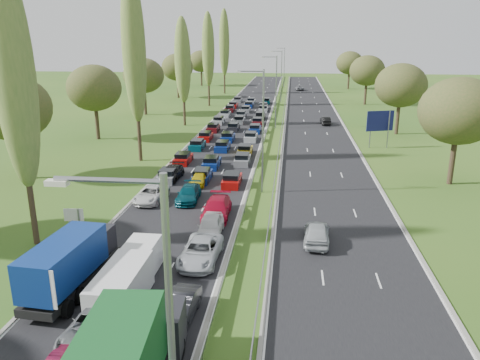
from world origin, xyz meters
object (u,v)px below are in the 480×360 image
(info_sign, at_px, (74,218))
(direction_sign, at_px, (380,123))
(near_car_3, at_px, (171,173))
(white_van_rear, at_px, (123,285))
(near_car_2, at_px, (151,194))
(white_van_front, at_px, (138,262))
(blue_lorry, at_px, (72,262))

(info_sign, bearing_deg, direction_sign, 49.35)
(near_car_3, height_order, direction_sign, direction_sign)
(white_van_rear, bearing_deg, near_car_2, 101.86)
(white_van_front, distance_m, info_sign, 9.42)
(near_car_3, relative_size, white_van_rear, 0.87)
(white_van_front, height_order, info_sign, info_sign)
(info_sign, height_order, direction_sign, direction_sign)
(white_van_front, xyz_separation_m, direction_sign, (21.68, 39.70, 2.52))
(near_car_3, relative_size, info_sign, 2.32)
(white_van_front, distance_m, direction_sign, 45.30)
(white_van_rear, bearing_deg, blue_lorry, 161.53)
(white_van_front, height_order, direction_sign, direction_sign)
(blue_lorry, xyz_separation_m, info_sign, (-3.71, 8.08, -0.48))
(blue_lorry, relative_size, direction_sign, 1.61)
(blue_lorry, bearing_deg, near_car_2, 94.67)
(near_car_3, xyz_separation_m, blue_lorry, (-0.08, -23.40, 1.12))
(blue_lorry, bearing_deg, info_sign, 119.37)
(near_car_2, height_order, white_van_rear, white_van_rear)
(direction_sign, bearing_deg, near_car_3, -143.92)
(near_car_3, bearing_deg, near_car_2, -88.01)
(near_car_3, distance_m, info_sign, 15.79)
(info_sign, bearing_deg, near_car_2, 65.49)
(blue_lorry, distance_m, direction_sign, 48.62)
(blue_lorry, height_order, white_van_front, blue_lorry)
(near_car_2, distance_m, white_van_front, 14.72)
(near_car_2, height_order, near_car_3, near_car_3)
(blue_lorry, xyz_separation_m, direction_sign, (25.09, 41.62, 1.72))
(white_van_front, relative_size, white_van_rear, 0.91)
(white_van_rear, height_order, direction_sign, direction_sign)
(near_car_2, distance_m, blue_lorry, 16.28)
(info_sign, bearing_deg, blue_lorry, -65.31)
(near_car_3, xyz_separation_m, white_van_front, (3.32, -21.48, 0.32))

